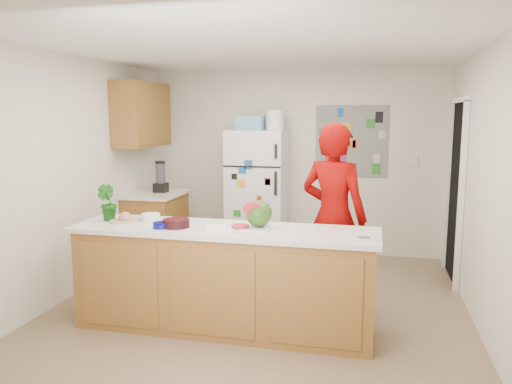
% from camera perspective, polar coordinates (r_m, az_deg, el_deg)
% --- Properties ---
extents(floor, '(4.00, 4.50, 0.02)m').
position_cam_1_polar(floor, '(5.05, 0.31, -13.34)').
color(floor, brown).
rests_on(floor, ground).
extents(wall_back, '(4.00, 0.02, 2.50)m').
position_cam_1_polar(wall_back, '(6.93, 4.57, 3.41)').
color(wall_back, beige).
rests_on(wall_back, ground).
extents(wall_left, '(0.02, 4.50, 2.50)m').
position_cam_1_polar(wall_left, '(5.53, -20.42, 1.57)').
color(wall_left, beige).
rests_on(wall_left, ground).
extents(wall_right, '(0.02, 4.50, 2.50)m').
position_cam_1_polar(wall_right, '(4.70, 24.95, 0.14)').
color(wall_right, beige).
rests_on(wall_right, ground).
extents(ceiling, '(4.00, 4.50, 0.02)m').
position_cam_1_polar(ceiling, '(4.72, 0.33, 16.33)').
color(ceiling, white).
rests_on(ceiling, wall_back).
extents(doorway, '(0.03, 0.85, 2.04)m').
position_cam_1_polar(doorway, '(6.14, 21.94, -0.03)').
color(doorway, black).
rests_on(doorway, ground).
extents(peninsula_base, '(2.60, 0.62, 0.88)m').
position_cam_1_polar(peninsula_base, '(4.49, -3.69, -10.09)').
color(peninsula_base, brown).
rests_on(peninsula_base, floor).
extents(peninsula_top, '(2.68, 0.70, 0.04)m').
position_cam_1_polar(peninsula_top, '(4.36, -3.75, -4.35)').
color(peninsula_top, silver).
rests_on(peninsula_top, peninsula_base).
extents(side_counter_base, '(0.60, 0.80, 0.86)m').
position_cam_1_polar(side_counter_base, '(6.68, -11.29, -4.06)').
color(side_counter_base, brown).
rests_on(side_counter_base, floor).
extents(side_counter_top, '(0.64, 0.84, 0.04)m').
position_cam_1_polar(side_counter_top, '(6.59, -11.41, -0.24)').
color(side_counter_top, silver).
rests_on(side_counter_top, side_counter_base).
extents(upper_cabinets, '(0.35, 1.00, 0.80)m').
position_cam_1_polar(upper_cabinets, '(6.53, -12.91, 8.62)').
color(upper_cabinets, brown).
rests_on(upper_cabinets, wall_left).
extents(refrigerator, '(0.75, 0.70, 1.70)m').
position_cam_1_polar(refrigerator, '(6.69, 0.21, -0.20)').
color(refrigerator, silver).
rests_on(refrigerator, floor).
extents(fridge_top_bin, '(0.35, 0.28, 0.18)m').
position_cam_1_polar(fridge_top_bin, '(6.64, -0.63, 7.88)').
color(fridge_top_bin, '#5999B2').
rests_on(fridge_top_bin, refrigerator).
extents(photo_collage, '(0.95, 0.01, 0.95)m').
position_cam_1_polar(photo_collage, '(6.81, 10.85, 5.72)').
color(photo_collage, slate).
rests_on(photo_collage, wall_back).
extents(person, '(0.78, 0.64, 1.83)m').
position_cam_1_polar(person, '(4.86, 8.85, -2.92)').
color(person, '#700301').
rests_on(person, floor).
extents(blender_appliance, '(0.12, 0.12, 0.38)m').
position_cam_1_polar(blender_appliance, '(6.60, -10.85, 1.62)').
color(blender_appliance, black).
rests_on(blender_appliance, side_counter_top).
extents(cutting_board, '(0.38, 0.30, 0.01)m').
position_cam_1_polar(cutting_board, '(4.33, -0.51, -4.06)').
color(cutting_board, white).
rests_on(cutting_board, peninsula_top).
extents(watermelon, '(0.23, 0.23, 0.23)m').
position_cam_1_polar(watermelon, '(4.31, 0.32, -2.47)').
color(watermelon, '#275413').
rests_on(watermelon, cutting_board).
extents(watermelon_slice, '(0.15, 0.15, 0.02)m').
position_cam_1_polar(watermelon_slice, '(4.30, -1.83, -3.92)').
color(watermelon_slice, red).
rests_on(watermelon_slice, cutting_board).
extents(cherry_bowl, '(0.27, 0.27, 0.07)m').
position_cam_1_polar(cherry_bowl, '(4.42, -9.12, -3.54)').
color(cherry_bowl, black).
rests_on(cherry_bowl, peninsula_top).
extents(white_bowl, '(0.23, 0.23, 0.06)m').
position_cam_1_polar(white_bowl, '(4.76, -11.96, -2.81)').
color(white_bowl, silver).
rests_on(white_bowl, peninsula_top).
extents(cobalt_bowl, '(0.16, 0.16, 0.05)m').
position_cam_1_polar(cobalt_bowl, '(4.41, -10.78, -3.75)').
color(cobalt_bowl, '#060656').
rests_on(cobalt_bowl, peninsula_top).
extents(plate, '(0.31, 0.31, 0.02)m').
position_cam_1_polar(plate, '(4.75, -14.71, -3.19)').
color(plate, beige).
rests_on(plate, peninsula_top).
extents(paper_towel, '(0.21, 0.20, 0.02)m').
position_cam_1_polar(paper_towel, '(4.33, -4.58, -4.03)').
color(paper_towel, silver).
rests_on(paper_towel, peninsula_top).
extents(keys, '(0.09, 0.07, 0.01)m').
position_cam_1_polar(keys, '(4.07, 12.24, -5.10)').
color(keys, gray).
rests_on(keys, peninsula_top).
extents(potted_plant, '(0.20, 0.17, 0.34)m').
position_cam_1_polar(potted_plant, '(4.82, -16.66, -1.17)').
color(potted_plant, '#0F4812').
rests_on(potted_plant, peninsula_top).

